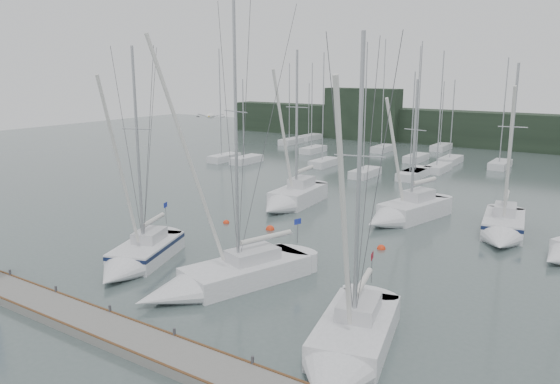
{
  "coord_description": "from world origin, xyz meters",
  "views": [
    {
      "loc": [
        17.03,
        -18.73,
        11.14
      ],
      "look_at": [
        1.19,
        5.0,
        4.62
      ],
      "focal_mm": 35.0,
      "sensor_mm": 36.0,
      "label": 1
    }
  ],
  "objects_px": {
    "sailboat_near_right": "(346,352)",
    "sailboat_mid_d": "(503,230)",
    "sailboat_near_center": "(211,281)",
    "buoy_c": "(226,223)",
    "sailboat_mid_c": "(402,214)",
    "buoy_a": "(270,230)",
    "sailboat_mid_b": "(290,200)",
    "buoy_b": "(381,249)",
    "sailboat_near_left": "(135,259)"
  },
  "relations": [
    {
      "from": "buoy_a",
      "to": "buoy_b",
      "type": "bearing_deg",
      "value": 3.01
    },
    {
      "from": "buoy_b",
      "to": "sailboat_near_right",
      "type": "bearing_deg",
      "value": -72.0
    },
    {
      "from": "sailboat_near_right",
      "to": "buoy_b",
      "type": "distance_m",
      "value": 14.26
    },
    {
      "from": "sailboat_near_left",
      "to": "buoy_c",
      "type": "relative_size",
      "value": 27.86
    },
    {
      "from": "sailboat_mid_b",
      "to": "sailboat_mid_c",
      "type": "xyz_separation_m",
      "value": [
        9.21,
        1.0,
        -0.02
      ]
    },
    {
      "from": "sailboat_mid_b",
      "to": "sailboat_near_center",
      "type": "bearing_deg",
      "value": -75.43
    },
    {
      "from": "buoy_a",
      "to": "buoy_b",
      "type": "height_order",
      "value": "buoy_a"
    },
    {
      "from": "sailboat_near_center",
      "to": "sailboat_mid_d",
      "type": "distance_m",
      "value": 20.37
    },
    {
      "from": "sailboat_near_center",
      "to": "buoy_a",
      "type": "height_order",
      "value": "sailboat_near_center"
    },
    {
      "from": "sailboat_near_center",
      "to": "buoy_c",
      "type": "height_order",
      "value": "sailboat_near_center"
    },
    {
      "from": "sailboat_mid_d",
      "to": "sailboat_near_right",
      "type": "bearing_deg",
      "value": -103.37
    },
    {
      "from": "sailboat_near_left",
      "to": "buoy_b",
      "type": "distance_m",
      "value": 15.0
    },
    {
      "from": "sailboat_near_left",
      "to": "sailboat_near_right",
      "type": "distance_m",
      "value": 14.95
    },
    {
      "from": "sailboat_near_center",
      "to": "buoy_c",
      "type": "distance_m",
      "value": 12.46
    },
    {
      "from": "sailboat_near_left",
      "to": "sailboat_mid_b",
      "type": "xyz_separation_m",
      "value": [
        -0.18,
        16.53,
        0.1
      ]
    },
    {
      "from": "buoy_a",
      "to": "sailboat_mid_c",
      "type": "bearing_deg",
      "value": 45.6
    },
    {
      "from": "buoy_b",
      "to": "buoy_c",
      "type": "xyz_separation_m",
      "value": [
        -11.86,
        -0.85,
        0.0
      ]
    },
    {
      "from": "sailboat_near_right",
      "to": "sailboat_mid_b",
      "type": "xyz_separation_m",
      "value": [
        -14.9,
        19.2,
        0.11
      ]
    },
    {
      "from": "sailboat_near_center",
      "to": "sailboat_near_right",
      "type": "bearing_deg",
      "value": 2.5
    },
    {
      "from": "sailboat_near_right",
      "to": "sailboat_mid_c",
      "type": "xyz_separation_m",
      "value": [
        -5.68,
        20.21,
        0.1
      ]
    },
    {
      "from": "sailboat_near_right",
      "to": "sailboat_mid_c",
      "type": "height_order",
      "value": "sailboat_near_right"
    },
    {
      "from": "sailboat_near_left",
      "to": "sailboat_mid_b",
      "type": "relative_size",
      "value": 0.98
    },
    {
      "from": "sailboat_mid_d",
      "to": "sailboat_near_center",
      "type": "bearing_deg",
      "value": -130.04
    },
    {
      "from": "sailboat_mid_c",
      "to": "buoy_c",
      "type": "xyz_separation_m",
      "value": [
        -10.58,
        -7.5,
        -0.62
      ]
    },
    {
      "from": "sailboat_near_right",
      "to": "buoy_a",
      "type": "xyz_separation_m",
      "value": [
        -12.62,
        13.12,
        -0.52
      ]
    },
    {
      "from": "sailboat_mid_b",
      "to": "sailboat_near_left",
      "type": "bearing_deg",
      "value": -94.42
    },
    {
      "from": "buoy_a",
      "to": "buoy_c",
      "type": "height_order",
      "value": "buoy_a"
    },
    {
      "from": "sailboat_mid_c",
      "to": "buoy_b",
      "type": "height_order",
      "value": "sailboat_mid_c"
    },
    {
      "from": "buoy_b",
      "to": "sailboat_near_left",
      "type": "bearing_deg",
      "value": -133.46
    },
    {
      "from": "sailboat_mid_d",
      "to": "buoy_b",
      "type": "relative_size",
      "value": 22.41
    },
    {
      "from": "sailboat_mid_d",
      "to": "sailboat_mid_c",
      "type": "bearing_deg",
      "value": 169.95
    },
    {
      "from": "sailboat_mid_c",
      "to": "sailboat_mid_d",
      "type": "height_order",
      "value": "sailboat_mid_d"
    },
    {
      "from": "sailboat_mid_c",
      "to": "buoy_a",
      "type": "bearing_deg",
      "value": -120.21
    },
    {
      "from": "sailboat_mid_b",
      "to": "buoy_a",
      "type": "xyz_separation_m",
      "value": [
        2.27,
        -6.08,
        -0.63
      ]
    },
    {
      "from": "sailboat_near_right",
      "to": "sailboat_mid_d",
      "type": "xyz_separation_m",
      "value": [
        1.42,
        20.12,
        0.07
      ]
    },
    {
      "from": "buoy_a",
      "to": "sailboat_near_center",
      "type": "bearing_deg",
      "value": -70.88
    },
    {
      "from": "sailboat_near_center",
      "to": "buoy_b",
      "type": "height_order",
      "value": "sailboat_near_center"
    },
    {
      "from": "sailboat_mid_b",
      "to": "sailboat_mid_d",
      "type": "bearing_deg",
      "value": -1.84
    },
    {
      "from": "sailboat_near_center",
      "to": "sailboat_mid_d",
      "type": "height_order",
      "value": "sailboat_near_center"
    },
    {
      "from": "sailboat_near_center",
      "to": "sailboat_mid_d",
      "type": "bearing_deg",
      "value": 77.97
    },
    {
      "from": "sailboat_mid_d",
      "to": "buoy_b",
      "type": "distance_m",
      "value": 8.8
    },
    {
      "from": "sailboat_mid_b",
      "to": "buoy_a",
      "type": "relative_size",
      "value": 21.55
    },
    {
      "from": "sailboat_near_left",
      "to": "buoy_a",
      "type": "bearing_deg",
      "value": 58.18
    },
    {
      "from": "sailboat_near_left",
      "to": "sailboat_near_center",
      "type": "distance_m",
      "value": 5.73
    },
    {
      "from": "sailboat_mid_b",
      "to": "sailboat_mid_c",
      "type": "height_order",
      "value": "sailboat_mid_b"
    },
    {
      "from": "sailboat_mid_b",
      "to": "buoy_c",
      "type": "relative_size",
      "value": 28.31
    },
    {
      "from": "sailboat_near_center",
      "to": "buoy_a",
      "type": "distance_m",
      "value": 11.14
    },
    {
      "from": "sailboat_near_right",
      "to": "buoy_a",
      "type": "relative_size",
      "value": 21.57
    },
    {
      "from": "sailboat_near_center",
      "to": "sailboat_mid_c",
      "type": "xyz_separation_m",
      "value": [
        3.3,
        17.6,
        0.11
      ]
    },
    {
      "from": "buoy_a",
      "to": "buoy_c",
      "type": "xyz_separation_m",
      "value": [
        -3.64,
        -0.42,
        0.0
      ]
    }
  ]
}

